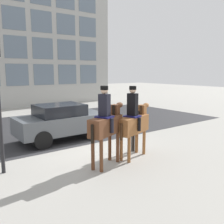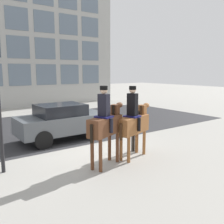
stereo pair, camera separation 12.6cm
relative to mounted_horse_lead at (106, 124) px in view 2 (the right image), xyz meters
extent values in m
plane|color=#9E9B93|center=(0.54, 1.79, -1.36)|extent=(80.00, 80.00, 0.00)
cube|color=#2D2D30|center=(0.54, 6.54, -1.36)|extent=(20.30, 8.50, 0.01)
cube|color=slate|center=(1.66, 14.62, 1.32)|extent=(1.79, 0.02, 1.75)
cube|color=slate|center=(3.89, 14.62, 1.32)|extent=(1.79, 0.02, 1.75)
cube|color=slate|center=(6.12, 14.62, 1.32)|extent=(1.79, 0.02, 1.75)
cube|color=slate|center=(8.36, 14.62, 1.32)|extent=(1.79, 0.02, 1.75)
cube|color=slate|center=(1.66, 14.62, 3.51)|extent=(1.79, 0.02, 1.75)
cube|color=slate|center=(3.89, 14.62, 3.51)|extent=(1.79, 0.02, 1.75)
cube|color=slate|center=(6.12, 14.62, 3.51)|extent=(1.79, 0.02, 1.75)
cube|color=slate|center=(8.36, 14.62, 3.51)|extent=(1.79, 0.02, 1.75)
cube|color=slate|center=(1.66, 14.62, 5.69)|extent=(1.79, 0.02, 1.75)
cube|color=slate|center=(3.89, 14.62, 5.69)|extent=(1.79, 0.02, 1.75)
cube|color=slate|center=(6.12, 14.62, 5.69)|extent=(1.79, 0.02, 1.75)
cube|color=slate|center=(8.36, 14.62, 5.69)|extent=(1.79, 0.02, 1.75)
cube|color=slate|center=(8.36, 14.62, 7.88)|extent=(1.79, 0.02, 1.75)
cube|color=#59331E|center=(-0.03, -0.01, -0.06)|extent=(1.42, 0.91, 0.56)
cylinder|color=#59331E|center=(0.37, 0.31, -0.85)|extent=(0.11, 0.11, 1.02)
cylinder|color=#59331E|center=(0.48, 0.03, -0.85)|extent=(0.11, 0.11, 1.02)
cylinder|color=#59331E|center=(-0.54, -0.05, -0.85)|extent=(0.11, 0.11, 1.02)
cylinder|color=#59331E|center=(-0.43, -0.34, -0.85)|extent=(0.11, 0.11, 1.02)
cube|color=#59331E|center=(0.52, 0.21, 0.28)|extent=(0.28, 0.30, 0.52)
cube|color=black|center=(0.41, 0.17, 0.30)|extent=(0.07, 0.09, 0.47)
ellipsoid|color=#59331E|center=(0.77, 0.31, 0.50)|extent=(0.36, 0.30, 0.18)
cube|color=silver|center=(0.86, 0.34, 0.52)|extent=(0.12, 0.09, 0.07)
cylinder|color=black|center=(-0.70, -0.28, -0.16)|extent=(0.09, 0.09, 0.55)
cube|color=#14144C|center=(-0.09, -0.04, 0.24)|extent=(0.56, 0.60, 0.05)
cube|color=black|center=(-0.09, -0.04, 0.61)|extent=(0.32, 0.38, 0.67)
sphere|color=#D1A889|center=(-0.09, -0.04, 1.05)|extent=(0.22, 0.22, 0.22)
cylinder|color=black|center=(-0.09, -0.04, 1.13)|extent=(0.24, 0.24, 0.12)
cylinder|color=black|center=(-0.19, 0.21, 0.00)|extent=(0.11, 0.11, 0.45)
cylinder|color=black|center=(0.01, -0.29, 0.00)|extent=(0.11, 0.11, 0.45)
cube|color=brown|center=(1.20, 0.07, -0.19)|extent=(1.51, 0.86, 0.57)
cylinder|color=brown|center=(1.64, 0.37, -0.92)|extent=(0.11, 0.11, 0.88)
cylinder|color=brown|center=(1.74, 0.08, -0.92)|extent=(0.11, 0.11, 0.88)
cylinder|color=brown|center=(0.65, 0.06, -0.92)|extent=(0.11, 0.11, 0.88)
cylinder|color=brown|center=(0.75, -0.24, -0.92)|extent=(0.11, 0.11, 0.88)
cube|color=brown|center=(1.80, 0.26, 0.16)|extent=(0.26, 0.29, 0.53)
cube|color=#382314|center=(1.69, 0.22, 0.18)|extent=(0.06, 0.09, 0.48)
ellipsoid|color=brown|center=(2.05, 0.34, 0.38)|extent=(0.35, 0.28, 0.18)
cube|color=silver|center=(2.14, 0.37, 0.40)|extent=(0.12, 0.08, 0.07)
cylinder|color=#382314|center=(0.47, -0.16, -0.30)|extent=(0.09, 0.09, 0.55)
cube|color=#14144C|center=(1.13, 0.05, 0.11)|extent=(0.56, 0.59, 0.05)
cube|color=black|center=(1.13, 0.05, 0.52)|extent=(0.31, 0.37, 0.75)
sphere|color=#D1A889|center=(1.13, 0.05, 1.00)|extent=(0.22, 0.22, 0.22)
cylinder|color=black|center=(1.13, 0.05, 1.08)|extent=(0.24, 0.24, 0.12)
cylinder|color=black|center=(1.04, 0.30, -0.14)|extent=(0.11, 0.11, 0.46)
cylinder|color=black|center=(1.21, -0.21, -0.14)|extent=(0.11, 0.11, 0.46)
cylinder|color=#332D28|center=(1.68, 0.41, -0.89)|extent=(0.13, 0.13, 0.94)
cylinder|color=#332D28|center=(1.63, 0.57, -0.89)|extent=(0.13, 0.13, 0.94)
cube|color=#332D28|center=(1.65, 0.49, -0.11)|extent=(0.33, 0.45, 0.63)
sphere|color=#D1A889|center=(1.65, 0.49, 0.31)|extent=(0.20, 0.20, 0.20)
cube|color=#332D28|center=(1.44, 0.24, 0.06)|extent=(0.55, 0.24, 0.09)
cone|color=orange|center=(1.11, 0.14, 0.06)|extent=(0.19, 0.09, 0.04)
cube|color=#51565B|center=(0.22, 3.64, -0.63)|extent=(3.90, 1.77, 0.74)
cube|color=black|center=(0.13, 3.64, -0.03)|extent=(1.95, 1.56, 0.48)
cylinder|color=black|center=(1.43, 2.82, -1.00)|extent=(0.72, 0.21, 0.72)
cylinder|color=black|center=(1.43, 4.45, -1.00)|extent=(0.72, 0.21, 0.72)
cylinder|color=black|center=(-0.99, 2.82, -1.00)|extent=(0.72, 0.21, 0.72)
cylinder|color=black|center=(-0.99, 4.45, -1.00)|extent=(0.72, 0.21, 0.72)
cylinder|color=black|center=(-2.79, 1.35, 0.33)|extent=(0.11, 0.11, 3.38)
camera|label=1|loc=(-4.43, -6.20, 1.63)|focal=40.00mm
camera|label=2|loc=(-4.33, -6.28, 1.63)|focal=40.00mm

